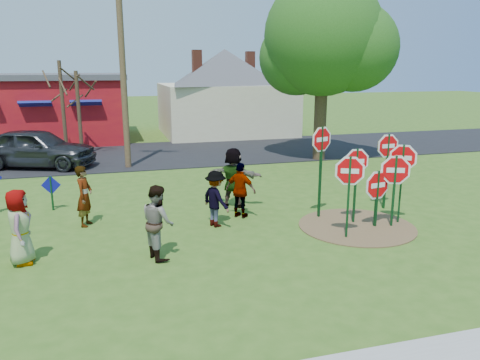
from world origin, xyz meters
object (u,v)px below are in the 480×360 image
object	(u,v)px
person_b	(84,196)
stop_sign_d	(388,152)
suv	(36,148)
stop_sign_c	(402,166)
person_a	(19,227)
stop_sign_b	(321,149)
leafy_tree	(326,43)
stop_sign_a	(349,179)
utility_pole	(123,64)

from	to	relation	value
person_b	stop_sign_d	bearing A→B (deg)	-76.48
person_b	suv	distance (m)	8.85
stop_sign_c	suv	xyz separation A→B (m)	(-10.82, 10.74, -0.77)
suv	person_a	bearing A→B (deg)	-153.42
stop_sign_b	leafy_tree	size ratio (longest dim) A/B	0.34
stop_sign_a	stop_sign_d	size ratio (longest dim) A/B	0.93
leafy_tree	stop_sign_c	bearing A→B (deg)	-102.06
stop_sign_d	stop_sign_b	bearing A→B (deg)	-175.25
suv	leafy_tree	world-z (taller)	leafy_tree
leafy_tree	stop_sign_d	bearing A→B (deg)	-101.27
stop_sign_b	person_a	world-z (taller)	stop_sign_b
person_b	stop_sign_b	bearing A→B (deg)	-80.88
suv	stop_sign_c	bearing A→B (deg)	-113.61
person_b	suv	world-z (taller)	suv
person_a	leafy_tree	size ratio (longest dim) A/B	0.21
stop_sign_c	stop_sign_d	xyz separation A→B (m)	(0.40, 1.36, 0.11)
stop_sign_a	leafy_tree	xyz separation A→B (m)	(3.94, 9.79, 3.78)
stop_sign_a	stop_sign_c	world-z (taller)	stop_sign_c
person_a	suv	size ratio (longest dim) A/B	0.35
suv	leafy_tree	bearing A→B (deg)	-76.10
stop_sign_d	suv	distance (m)	14.65
person_a	suv	world-z (taller)	suv
stop_sign_a	person_a	bearing A→B (deg)	-158.97
person_a	suv	xyz separation A→B (m)	(-1.03, 10.88, 0.02)
utility_pole	suv	bearing A→B (deg)	164.71
stop_sign_a	stop_sign_c	size ratio (longest dim) A/B	0.96
stop_sign_a	person_b	xyz separation A→B (m)	(-6.51, 2.87, -0.73)
stop_sign_c	leafy_tree	size ratio (longest dim) A/B	0.29
stop_sign_c	person_b	distance (m)	8.82
suv	stop_sign_d	bearing A→B (deg)	-108.70
stop_sign_b	stop_sign_c	world-z (taller)	stop_sign_b
utility_pole	leafy_tree	bearing A→B (deg)	-3.73
person_b	utility_pole	size ratio (longest dim) A/B	0.20
stop_sign_c	person_a	distance (m)	9.82
stop_sign_d	person_a	distance (m)	10.34
stop_sign_d	stop_sign_c	bearing A→B (deg)	-108.78
stop_sign_a	leafy_tree	world-z (taller)	leafy_tree
suv	utility_pole	size ratio (longest dim) A/B	0.59
stop_sign_b	utility_pole	xyz separation A→B (m)	(-5.05, 8.62, 2.37)
stop_sign_b	utility_pole	distance (m)	10.27
suv	leafy_tree	distance (m)	13.63
person_a	leafy_tree	distance (m)	15.61
stop_sign_c	stop_sign_d	bearing A→B (deg)	108.29
stop_sign_a	stop_sign_b	distance (m)	1.81
person_b	utility_pole	world-z (taller)	utility_pole
utility_pole	leafy_tree	world-z (taller)	utility_pole
stop_sign_d	leafy_tree	world-z (taller)	leafy_tree
stop_sign_b	person_a	bearing A→B (deg)	168.62
person_a	stop_sign_b	bearing A→B (deg)	-80.89
stop_sign_c	leafy_tree	distance (m)	10.02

